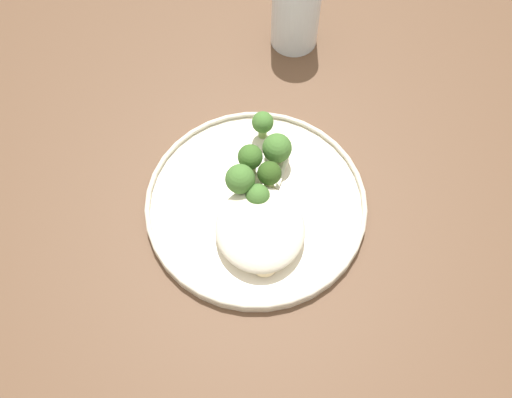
{
  "coord_description": "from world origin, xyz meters",
  "views": [
    {
      "loc": [
        0.3,
        -0.05,
        1.4
      ],
      "look_at": [
        -0.05,
        -0.02,
        0.76
      ],
      "focal_mm": 39.86,
      "sensor_mm": 36.0,
      "label": 1
    }
  ],
  "objects_px": {
    "seared_scallop_large_seared": "(261,206)",
    "broccoli_floret_rear_charred": "(258,197)",
    "seared_scallop_center_golden": "(243,238)",
    "broccoli_floret_left_leaning": "(250,158)",
    "seared_scallop_left_edge": "(265,263)",
    "broccoli_floret_right_tilted": "(277,148)",
    "broccoli_floret_tall_stalk": "(262,123)",
    "broccoli_floret_split_head": "(240,180)",
    "water_glass": "(295,15)",
    "dinner_plate": "(256,203)",
    "seared_scallop_tilted_round": "(240,207)",
    "broccoli_floret_near_rim": "(269,174)"
  },
  "relations": [
    {
      "from": "broccoli_floret_near_rim",
      "to": "broccoli_floret_split_head",
      "type": "bearing_deg",
      "value": -76.39
    },
    {
      "from": "seared_scallop_center_golden",
      "to": "seared_scallop_tilted_round",
      "type": "height_order",
      "value": "seared_scallop_tilted_round"
    },
    {
      "from": "water_glass",
      "to": "broccoli_floret_left_leaning",
      "type": "bearing_deg",
      "value": -20.55
    },
    {
      "from": "seared_scallop_center_golden",
      "to": "broccoli_floret_rear_charred",
      "type": "bearing_deg",
      "value": 153.86
    },
    {
      "from": "broccoli_floret_rear_charred",
      "to": "seared_scallop_tilted_round",
      "type": "bearing_deg",
      "value": -77.94
    },
    {
      "from": "dinner_plate",
      "to": "broccoli_floret_rear_charred",
      "type": "relative_size",
      "value": 6.53
    },
    {
      "from": "broccoli_floret_split_head",
      "to": "seared_scallop_center_golden",
      "type": "bearing_deg",
      "value": -2.58
    },
    {
      "from": "seared_scallop_large_seared",
      "to": "broccoli_floret_tall_stalk",
      "type": "bearing_deg",
      "value": 173.58
    },
    {
      "from": "seared_scallop_tilted_round",
      "to": "seared_scallop_large_seared",
      "type": "xyz_separation_m",
      "value": [
        0.0,
        0.03,
        0.0
      ]
    },
    {
      "from": "broccoli_floret_near_rim",
      "to": "water_glass",
      "type": "distance_m",
      "value": 0.28
    },
    {
      "from": "seared_scallop_tilted_round",
      "to": "broccoli_floret_near_rim",
      "type": "xyz_separation_m",
      "value": [
        -0.03,
        0.04,
        0.02
      ]
    },
    {
      "from": "broccoli_floret_near_rim",
      "to": "broccoli_floret_tall_stalk",
      "type": "xyz_separation_m",
      "value": [
        -0.08,
        -0.0,
        -0.0
      ]
    },
    {
      "from": "dinner_plate",
      "to": "seared_scallop_left_edge",
      "type": "distance_m",
      "value": 0.09
    },
    {
      "from": "broccoli_floret_split_head",
      "to": "broccoli_floret_left_leaning",
      "type": "height_order",
      "value": "broccoli_floret_split_head"
    },
    {
      "from": "seared_scallop_left_edge",
      "to": "broccoli_floret_right_tilted",
      "type": "distance_m",
      "value": 0.16
    },
    {
      "from": "broccoli_floret_right_tilted",
      "to": "dinner_plate",
      "type": "bearing_deg",
      "value": -28.82
    },
    {
      "from": "seared_scallop_tilted_round",
      "to": "broccoli_floret_right_tilted",
      "type": "bearing_deg",
      "value": 142.59
    },
    {
      "from": "broccoli_floret_split_head",
      "to": "water_glass",
      "type": "height_order",
      "value": "water_glass"
    },
    {
      "from": "broccoli_floret_tall_stalk",
      "to": "broccoli_floret_left_leaning",
      "type": "xyz_separation_m",
      "value": [
        0.06,
        -0.02,
        0.0
      ]
    },
    {
      "from": "broccoli_floret_tall_stalk",
      "to": "broccoli_floret_rear_charred",
      "type": "relative_size",
      "value": 1.04
    },
    {
      "from": "seared_scallop_center_golden",
      "to": "broccoli_floret_split_head",
      "type": "xyz_separation_m",
      "value": [
        -0.07,
        0.0,
        0.03
      ]
    },
    {
      "from": "broccoli_floret_tall_stalk",
      "to": "broccoli_floret_right_tilted",
      "type": "distance_m",
      "value": 0.05
    },
    {
      "from": "seared_scallop_center_golden",
      "to": "seared_scallop_left_edge",
      "type": "height_order",
      "value": "same"
    },
    {
      "from": "seared_scallop_left_edge",
      "to": "broccoli_floret_rear_charred",
      "type": "xyz_separation_m",
      "value": [
        -0.08,
        -0.0,
        0.02
      ]
    },
    {
      "from": "broccoli_floret_split_head",
      "to": "seared_scallop_left_edge",
      "type": "bearing_deg",
      "value": 11.15
    },
    {
      "from": "seared_scallop_left_edge",
      "to": "water_glass",
      "type": "height_order",
      "value": "water_glass"
    },
    {
      "from": "seared_scallop_left_edge",
      "to": "broccoli_floret_right_tilted",
      "type": "xyz_separation_m",
      "value": [
        -0.15,
        0.03,
        0.02
      ]
    },
    {
      "from": "broccoli_floret_near_rim",
      "to": "broccoli_floret_tall_stalk",
      "type": "bearing_deg",
      "value": -179.54
    },
    {
      "from": "seared_scallop_large_seared",
      "to": "broccoli_floret_rear_charred",
      "type": "xyz_separation_m",
      "value": [
        -0.01,
        -0.0,
        0.02
      ]
    },
    {
      "from": "broccoli_floret_left_leaning",
      "to": "broccoli_floret_rear_charred",
      "type": "height_order",
      "value": "broccoli_floret_left_leaning"
    },
    {
      "from": "broccoli_floret_right_tilted",
      "to": "broccoli_floret_tall_stalk",
      "type": "bearing_deg",
      "value": -160.65
    },
    {
      "from": "broccoli_floret_right_tilted",
      "to": "seared_scallop_large_seared",
      "type": "bearing_deg",
      "value": -21.16
    },
    {
      "from": "seared_scallop_center_golden",
      "to": "dinner_plate",
      "type": "bearing_deg",
      "value": 157.84
    },
    {
      "from": "seared_scallop_center_golden",
      "to": "broccoli_floret_right_tilted",
      "type": "relative_size",
      "value": 0.46
    },
    {
      "from": "seared_scallop_center_golden",
      "to": "broccoli_floret_tall_stalk",
      "type": "bearing_deg",
      "value": 165.72
    },
    {
      "from": "seared_scallop_large_seared",
      "to": "broccoli_floret_split_head",
      "type": "distance_m",
      "value": 0.04
    },
    {
      "from": "dinner_plate",
      "to": "broccoli_floret_near_rim",
      "type": "distance_m",
      "value": 0.04
    },
    {
      "from": "dinner_plate",
      "to": "broccoli_floret_right_tilted",
      "type": "relative_size",
      "value": 5.67
    },
    {
      "from": "seared_scallop_tilted_round",
      "to": "dinner_plate",
      "type": "bearing_deg",
      "value": 116.54
    },
    {
      "from": "seared_scallop_large_seared",
      "to": "broccoli_floret_near_rim",
      "type": "distance_m",
      "value": 0.04
    },
    {
      "from": "broccoli_floret_rear_charred",
      "to": "broccoli_floret_split_head",
      "type": "bearing_deg",
      "value": -134.59
    },
    {
      "from": "dinner_plate",
      "to": "broccoli_floret_near_rim",
      "type": "relative_size",
      "value": 5.94
    },
    {
      "from": "seared_scallop_large_seared",
      "to": "broccoli_floret_right_tilted",
      "type": "bearing_deg",
      "value": 158.84
    },
    {
      "from": "seared_scallop_left_edge",
      "to": "broccoli_floret_split_head",
      "type": "relative_size",
      "value": 0.56
    },
    {
      "from": "water_glass",
      "to": "seared_scallop_center_golden",
      "type": "bearing_deg",
      "value": -17.72
    },
    {
      "from": "broccoli_floret_left_leaning",
      "to": "water_glass",
      "type": "bearing_deg",
      "value": 159.45
    },
    {
      "from": "seared_scallop_tilted_round",
      "to": "water_glass",
      "type": "xyz_separation_m",
      "value": [
        -0.3,
        0.11,
        0.03
      ]
    },
    {
      "from": "broccoli_floret_tall_stalk",
      "to": "broccoli_floret_right_tilted",
      "type": "height_order",
      "value": "broccoli_floret_right_tilted"
    },
    {
      "from": "broccoli_floret_split_head",
      "to": "broccoli_floret_right_tilted",
      "type": "bearing_deg",
      "value": 132.15
    },
    {
      "from": "seared_scallop_center_golden",
      "to": "broccoli_floret_left_leaning",
      "type": "xyz_separation_m",
      "value": [
        -0.1,
        0.02,
        0.02
      ]
    }
  ]
}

